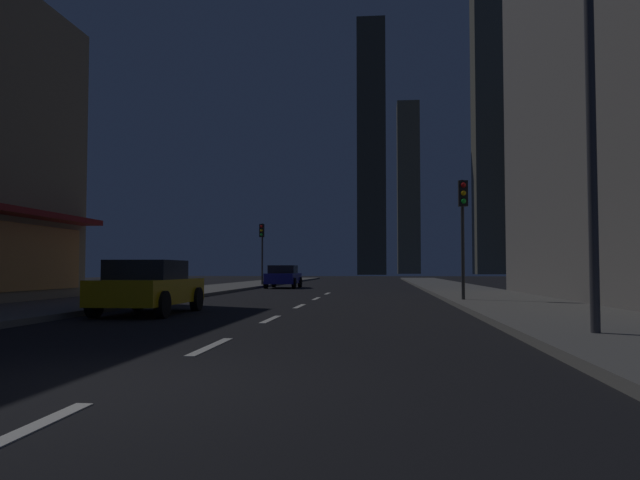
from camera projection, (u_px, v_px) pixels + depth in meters
ground_plane at (339, 289)px, 38.20m from camera, size 78.00×136.00×0.10m
sidewalk_right at (453, 288)px, 37.51m from camera, size 4.00×76.00×0.15m
sidewalk_left at (228, 287)px, 38.90m from camera, size 4.00×76.00×0.15m
lane_marking_center at (287, 312)px, 17.33m from camera, size 0.16×28.20×0.01m
skyscraper_distant_tall at (372, 147)px, 133.54m from camera, size 6.15×6.41×55.45m
skyscraper_distant_mid at (408, 188)px, 161.81m from camera, size 5.78×7.40×44.98m
skyscraper_distant_short at (488, 112)px, 147.21m from camera, size 7.20×7.98×77.78m
skyscraper_distant_slender at (560, 177)px, 131.86m from camera, size 8.38×7.37×42.00m
car_parked_near at (149, 287)px, 16.58m from camera, size 1.98×4.24×1.45m
car_parked_far at (283, 276)px, 39.37m from camera, size 1.98×4.24×1.45m
fire_hydrant_far_left at (180, 287)px, 26.22m from camera, size 0.42×0.30×0.65m
traffic_light_near_right at (463, 212)px, 21.49m from camera, size 0.32×0.48×4.20m
traffic_light_far_left at (262, 240)px, 42.18m from camera, size 0.32×0.48×4.20m
street_lamp_right at (540, 45)px, 10.56m from camera, size 1.96×0.56×6.58m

